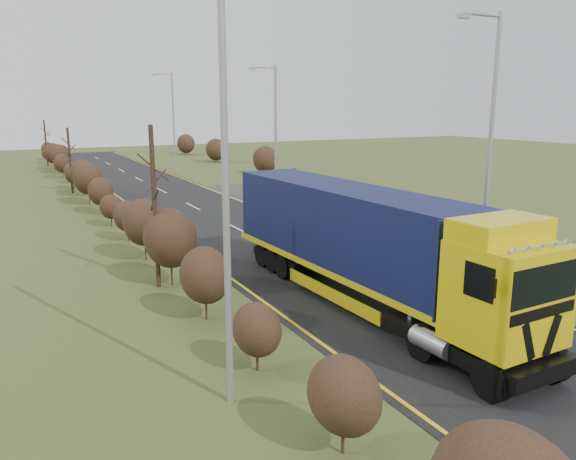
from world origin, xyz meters
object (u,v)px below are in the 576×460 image
(lorry, at_px, (365,240))
(streetlight_near, at_px, (488,134))
(car_blue_sedan, at_px, (272,187))
(car_red_hatchback, at_px, (322,198))
(speed_sign, at_px, (287,188))

(lorry, relative_size, streetlight_near, 1.45)
(lorry, xyz_separation_m, streetlight_near, (6.46, 1.07, 3.32))
(car_blue_sedan, height_order, streetlight_near, streetlight_near)
(lorry, xyz_separation_m, car_red_hatchback, (8.17, 16.49, -1.59))
(car_blue_sedan, relative_size, speed_sign, 1.64)
(streetlight_near, bearing_deg, car_blue_sedan, 86.86)
(car_blue_sedan, bearing_deg, speed_sign, 80.01)
(speed_sign, bearing_deg, lorry, -108.04)
(car_red_hatchback, relative_size, speed_sign, 1.69)
(lorry, distance_m, speed_sign, 16.15)
(car_red_hatchback, distance_m, speed_sign, 3.53)
(car_red_hatchback, bearing_deg, car_blue_sedan, -94.94)
(car_red_hatchback, xyz_separation_m, car_blue_sedan, (-0.51, 6.51, -0.05))
(car_blue_sedan, height_order, speed_sign, speed_sign)
(streetlight_near, height_order, speed_sign, streetlight_near)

